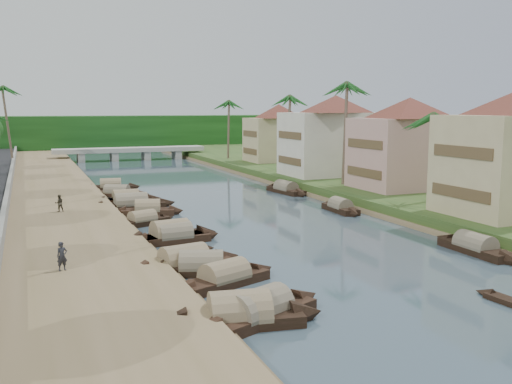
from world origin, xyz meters
name	(u,v)px	position (x,y,z in m)	size (l,w,h in m)	color
ground	(299,242)	(0.00, 0.00, 0.00)	(220.00, 220.00, 0.00)	#384A55
left_bank	(55,207)	(-16.00, 20.00, 0.40)	(10.00, 180.00, 0.80)	brown
right_bank	(368,186)	(19.00, 20.00, 0.60)	(16.00, 180.00, 1.20)	#28451B
retaining_wall	(7,200)	(-20.20, 20.00, 1.35)	(0.40, 180.00, 1.10)	slate
treeline	(109,133)	(0.00, 100.00, 4.00)	(120.00, 14.00, 8.00)	#12370F
bridge	(130,151)	(0.00, 72.00, 1.72)	(28.00, 4.00, 2.40)	#9D9C93
building_mid	(409,142)	(19.99, 14.00, 6.13)	(14.11, 14.11, 9.70)	tan
building_far	(335,134)	(18.99, 28.00, 6.38)	(15.59, 15.59, 10.20)	beige
building_distant	(279,132)	(19.99, 48.00, 5.88)	(12.62, 12.62, 9.20)	tan
sampan_0	(259,313)	(-8.77, -13.56, 0.42)	(8.49, 4.90, 2.24)	black
sampan_1	(240,317)	(-9.79, -13.70, 0.42)	(8.25, 3.13, 2.38)	black
sampan_2	(225,279)	(-8.52, -7.94, 0.41)	(7.62, 4.22, 2.03)	black
sampan_3	(202,267)	(-9.06, -5.31, 0.41)	(7.68, 4.01, 2.07)	black
sampan_4	(184,263)	(-9.79, -4.03, 0.42)	(8.21, 3.26, 2.27)	black
sampan_5	(170,236)	(-8.79, 3.59, 0.42)	(7.90, 2.97, 2.44)	black
sampan_6	(175,237)	(-8.57, 3.25, 0.41)	(7.24, 2.13, 2.15)	black
sampan_7	(143,221)	(-9.57, 10.23, 0.40)	(6.40, 3.36, 1.76)	black
sampan_8	(148,211)	(-8.19, 14.82, 0.41)	(6.88, 3.21, 2.10)	black
sampan_9	(131,204)	(-9.05, 18.78, 0.42)	(9.14, 2.07, 2.29)	black
sampan_10	(126,200)	(-9.01, 22.01, 0.41)	(7.60, 1.92, 2.11)	black
sampan_11	(126,200)	(-8.99, 21.90, 0.41)	(7.40, 2.22, 2.11)	black
sampan_12	(117,193)	(-9.15, 27.16, 0.41)	(7.38, 5.09, 1.89)	black
sampan_13	(111,187)	(-9.08, 32.63, 0.41)	(7.35, 2.47, 2.01)	black
sampan_14	(475,247)	(9.56, -7.53, 0.41)	(1.74, 8.06, 1.98)	black
sampan_15	(340,208)	(9.07, 9.53, 0.41)	(1.76, 6.92, 1.89)	black
sampan_16	(286,189)	(9.45, 22.53, 0.41)	(2.60, 8.60, 2.08)	black
canoe_1	(180,253)	(-9.13, -0.34, 0.10)	(5.51, 2.10, 0.88)	black
canoe_2	(130,212)	(-9.49, 16.62, 0.10)	(5.81, 2.98, 0.86)	black
palm_1	(433,117)	(16.00, 5.33, 8.92)	(3.20, 3.20, 9.44)	brown
palm_2	(345,87)	(15.00, 19.01, 12.13)	(3.20, 3.20, 12.77)	brown
palm_3	(287,99)	(16.00, 36.30, 11.10)	(3.20, 3.20, 11.69)	brown
palm_7	(228,103)	(14.00, 55.74, 10.62)	(3.20, 3.20, 11.20)	brown
palm_8	(7,89)	(-20.50, 61.92, 12.70)	(3.20, 3.20, 13.15)	brown
tree_6	(359,132)	(24.00, 30.23, 6.54)	(4.03, 4.03, 7.12)	#463828
person_near	(62,256)	(-16.80, -4.30, 1.62)	(0.60, 0.39, 1.63)	black
person_far	(59,203)	(-15.88, 14.99, 1.55)	(0.73, 0.57, 1.51)	#353125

